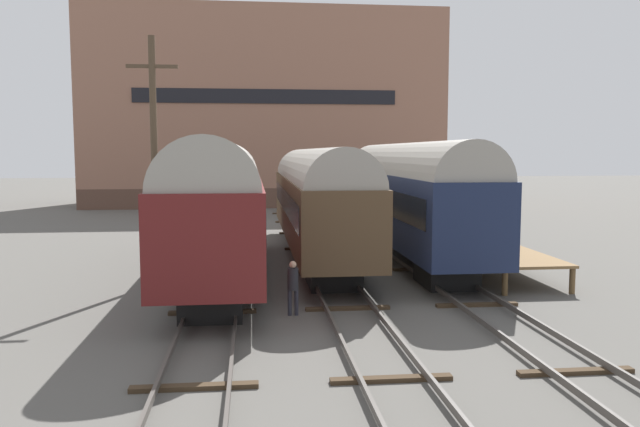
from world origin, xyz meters
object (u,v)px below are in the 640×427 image
(train_car_brown, at_px, (316,196))
(bench, at_px, (494,237))
(train_car_maroon, at_px, (220,201))
(utility_pole, at_px, (154,158))
(person_worker, at_px, (293,283))
(train_car_navy, at_px, (409,193))

(train_car_brown, xyz_separation_m, bench, (6.64, -4.48, -1.38))
(train_car_maroon, height_order, utility_pole, utility_pole)
(train_car_maroon, relative_size, person_worker, 10.00)
(utility_pole, bearing_deg, train_car_brown, 38.49)
(train_car_navy, height_order, person_worker, train_car_navy)
(bench, height_order, utility_pole, utility_pole)
(train_car_maroon, distance_m, train_car_navy, 8.90)
(train_car_navy, bearing_deg, bench, -54.82)
(train_car_brown, relative_size, person_worker, 11.57)
(train_car_maroon, bearing_deg, person_worker, -67.05)
(bench, xyz_separation_m, person_worker, (-8.34, -5.53, -0.50))
(train_car_maroon, height_order, train_car_brown, train_car_maroon)
(train_car_navy, xyz_separation_m, person_worker, (-5.79, -9.15, -2.01))
(person_worker, xyz_separation_m, utility_pole, (-4.64, 4.96, 3.64))
(train_car_brown, height_order, bench, train_car_brown)
(train_car_brown, bearing_deg, train_car_navy, -11.82)
(train_car_navy, xyz_separation_m, train_car_brown, (-4.08, 0.85, -0.14))
(utility_pole, bearing_deg, person_worker, -46.87)
(train_car_navy, relative_size, person_worker, 10.52)
(train_car_navy, xyz_separation_m, bench, (2.56, -3.63, -1.51))
(train_car_maroon, xyz_separation_m, train_car_navy, (8.16, 3.54, 0.02))
(train_car_brown, height_order, utility_pole, utility_pole)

